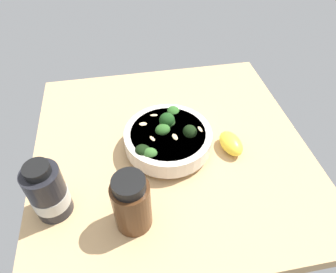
{
  "coord_description": "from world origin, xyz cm",
  "views": [
    {
      "loc": [
        9.39,
        47.49,
        52.62
      ],
      "look_at": [
        0.82,
        0.6,
        4.0
      ],
      "focal_mm": 32.06,
      "sensor_mm": 36.0,
      "label": 1
    }
  ],
  "objects_px": {
    "lemon_wedge": "(231,143)",
    "bottle_short": "(132,203)",
    "bowl_of_broccoli": "(168,138)",
    "bottle_tall": "(48,192)"
  },
  "relations": [
    {
      "from": "lemon_wedge",
      "to": "bottle_short",
      "type": "bearing_deg",
      "value": 31.21
    },
    {
      "from": "bowl_of_broccoli",
      "to": "bottle_tall",
      "type": "distance_m",
      "value": 0.28
    },
    {
      "from": "bottle_tall",
      "to": "bottle_short",
      "type": "relative_size",
      "value": 1.02
    },
    {
      "from": "bowl_of_broccoli",
      "to": "lemon_wedge",
      "type": "distance_m",
      "value": 0.15
    },
    {
      "from": "lemon_wedge",
      "to": "bottle_tall",
      "type": "relative_size",
      "value": 0.56
    },
    {
      "from": "lemon_wedge",
      "to": "bottle_tall",
      "type": "bearing_deg",
      "value": 13.25
    },
    {
      "from": "bottle_tall",
      "to": "bowl_of_broccoli",
      "type": "bearing_deg",
      "value": -154.07
    },
    {
      "from": "lemon_wedge",
      "to": "bottle_short",
      "type": "distance_m",
      "value": 0.28
    },
    {
      "from": "bowl_of_broccoli",
      "to": "bottle_short",
      "type": "bearing_deg",
      "value": 60.88
    },
    {
      "from": "lemon_wedge",
      "to": "bottle_short",
      "type": "height_order",
      "value": "bottle_short"
    }
  ]
}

